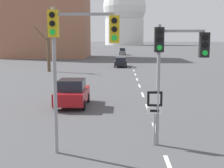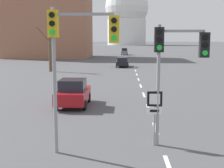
% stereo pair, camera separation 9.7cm
% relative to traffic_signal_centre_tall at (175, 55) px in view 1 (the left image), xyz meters
% --- Properties ---
extents(lane_stripe_0, '(0.16, 2.00, 0.01)m').
position_rel_traffic_signal_centre_tall_xyz_m(lane_stripe_0, '(-0.43, -2.15, -3.63)').
color(lane_stripe_0, silver).
rests_on(lane_stripe_0, ground_plane).
extents(lane_stripe_1, '(0.16, 2.00, 0.01)m').
position_rel_traffic_signal_centre_tall_xyz_m(lane_stripe_1, '(-0.43, 2.35, -3.63)').
color(lane_stripe_1, silver).
rests_on(lane_stripe_1, ground_plane).
extents(lane_stripe_2, '(0.16, 2.00, 0.01)m').
position_rel_traffic_signal_centre_tall_xyz_m(lane_stripe_2, '(-0.43, 6.85, -3.63)').
color(lane_stripe_2, silver).
rests_on(lane_stripe_2, ground_plane).
extents(lane_stripe_3, '(0.16, 2.00, 0.01)m').
position_rel_traffic_signal_centre_tall_xyz_m(lane_stripe_3, '(-0.43, 11.35, -3.63)').
color(lane_stripe_3, silver).
rests_on(lane_stripe_3, ground_plane).
extents(lane_stripe_4, '(0.16, 2.00, 0.01)m').
position_rel_traffic_signal_centre_tall_xyz_m(lane_stripe_4, '(-0.43, 15.85, -3.63)').
color(lane_stripe_4, silver).
rests_on(lane_stripe_4, ground_plane).
extents(lane_stripe_5, '(0.16, 2.00, 0.01)m').
position_rel_traffic_signal_centre_tall_xyz_m(lane_stripe_5, '(-0.43, 20.35, -3.63)').
color(lane_stripe_5, silver).
rests_on(lane_stripe_5, ground_plane).
extents(lane_stripe_6, '(0.16, 2.00, 0.01)m').
position_rel_traffic_signal_centre_tall_xyz_m(lane_stripe_6, '(-0.43, 24.85, -3.63)').
color(lane_stripe_6, silver).
rests_on(lane_stripe_6, ground_plane).
extents(lane_stripe_7, '(0.16, 2.00, 0.01)m').
position_rel_traffic_signal_centre_tall_xyz_m(lane_stripe_7, '(-0.43, 29.35, -3.63)').
color(lane_stripe_7, silver).
rests_on(lane_stripe_7, ground_plane).
extents(lane_stripe_8, '(0.16, 2.00, 0.01)m').
position_rel_traffic_signal_centre_tall_xyz_m(lane_stripe_8, '(-0.43, 33.85, -3.63)').
color(lane_stripe_8, silver).
rests_on(lane_stripe_8, ground_plane).
extents(traffic_signal_centre_tall, '(2.09, 0.34, 4.80)m').
position_rel_traffic_signal_centre_tall_xyz_m(traffic_signal_centre_tall, '(0.00, 0.00, 0.00)').
color(traffic_signal_centre_tall, gray).
rests_on(traffic_signal_centre_tall, ground_plane).
extents(traffic_signal_near_left, '(2.53, 0.34, 5.36)m').
position_rel_traffic_signal_centre_tall_xyz_m(traffic_signal_near_left, '(-3.74, -1.00, 0.45)').
color(traffic_signal_near_left, gray).
rests_on(traffic_signal_near_left, ground_plane).
extents(route_sign_post, '(0.60, 0.08, 2.25)m').
position_rel_traffic_signal_centre_tall_xyz_m(route_sign_post, '(-0.74, -0.03, -2.11)').
color(route_sign_post, gray).
rests_on(route_sign_post, ground_plane).
extents(sedan_near_left, '(1.90, 3.81, 1.73)m').
position_rel_traffic_signal_centre_tall_xyz_m(sedan_near_left, '(-5.17, 7.17, -2.78)').
color(sedan_near_left, maroon).
rests_on(sedan_near_left, ground_plane).
extents(sedan_near_right, '(1.87, 4.47, 1.45)m').
position_rel_traffic_signal_centre_tall_xyz_m(sedan_near_right, '(-2.23, 34.96, -2.89)').
color(sedan_near_right, black).
rests_on(sedan_near_right, ground_plane).
extents(sedan_mid_centre, '(1.70, 4.48, 1.79)m').
position_rel_traffic_signal_centre_tall_xyz_m(sedan_mid_centre, '(-1.88, 69.57, -2.75)').
color(sedan_mid_centre, slate).
rests_on(sedan_mid_centre, ground_plane).
extents(bare_tree_left_near, '(2.34, 2.98, 6.55)m').
position_rel_traffic_signal_centre_tall_xyz_m(bare_tree_left_near, '(-11.55, 27.94, -0.51)').
color(bare_tree_left_near, brown).
rests_on(bare_tree_left_near, ground_plane).
extents(capitol_dome, '(27.63, 27.63, 39.03)m').
position_rel_traffic_signal_centre_tall_xyz_m(capitol_dome, '(-0.43, 193.09, 15.38)').
color(capitol_dome, silver).
rests_on(capitol_dome, ground_plane).
extents(apartment_block_left, '(18.00, 14.00, 18.88)m').
position_rel_traffic_signal_centre_tall_xyz_m(apartment_block_left, '(-18.81, 58.69, 5.80)').
color(apartment_block_left, '#9E664C').
rests_on(apartment_block_left, ground_plane).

